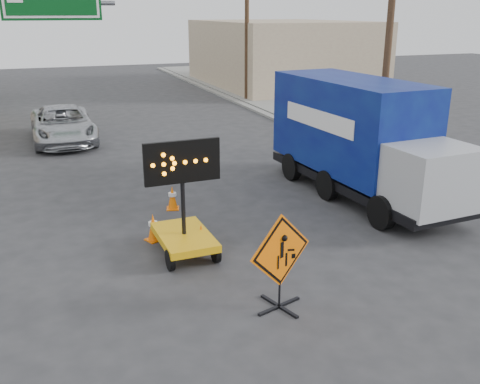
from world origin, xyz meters
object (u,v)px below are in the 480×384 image
arrow_board (184,229)px  pickup_truck (63,125)px  box_truck (360,145)px  construction_sign (280,260)px

arrow_board → pickup_truck: (-1.88, 12.53, 0.14)m
box_truck → construction_sign: bearing=-137.4°
construction_sign → box_truck: 7.09m
arrow_board → box_truck: 6.41m
pickup_truck → box_truck: size_ratio=0.73×
box_truck → arrow_board: bearing=-163.2°
construction_sign → pickup_truck: (-2.93, 15.42, -0.24)m
arrow_board → construction_sign: bearing=-71.5°
box_truck → pickup_truck: bearing=123.7°
arrow_board → pickup_truck: size_ratio=0.50×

